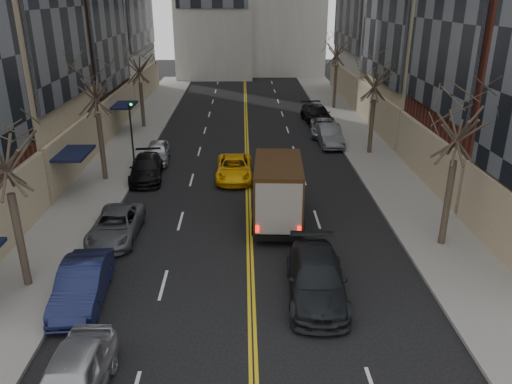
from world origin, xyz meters
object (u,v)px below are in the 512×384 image
(observer_sedan, at_px, (316,279))
(taxi, at_px, (234,168))
(ups_truck, at_px, (278,190))
(pedestrian, at_px, (285,206))

(observer_sedan, relative_size, taxi, 1.14)
(ups_truck, bearing_deg, observer_sedan, -78.32)
(taxi, relative_size, pedestrian, 3.17)
(ups_truck, xyz_separation_m, pedestrian, (0.37, 0.09, -0.91))
(ups_truck, bearing_deg, taxi, 112.87)
(taxi, xyz_separation_m, pedestrian, (2.66, -6.29, 0.09))
(observer_sedan, bearing_deg, pedestrian, 98.32)
(ups_truck, height_order, taxi, ups_truck)
(observer_sedan, relative_size, pedestrian, 3.61)
(ups_truck, xyz_separation_m, taxi, (-2.29, 6.39, -1.00))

